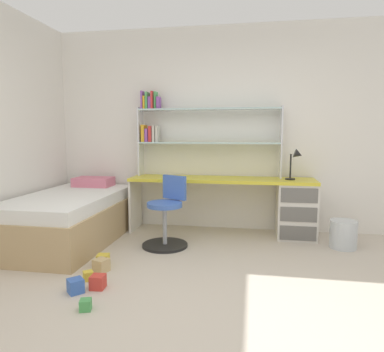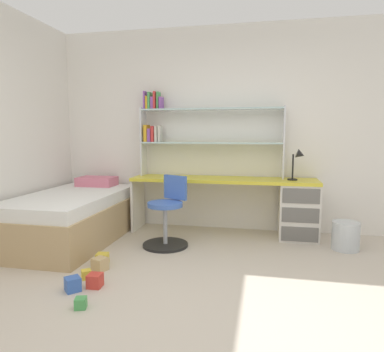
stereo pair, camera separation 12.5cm
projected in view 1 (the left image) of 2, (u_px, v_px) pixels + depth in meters
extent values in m
cube|color=beige|center=(192.00, 317.00, 2.48)|extent=(5.54, 5.76, 0.02)
cube|color=white|center=(222.00, 129.00, 4.67)|extent=(5.54, 0.06, 2.69)
cube|color=gold|center=(221.00, 180.00, 4.45)|extent=(2.34, 0.51, 0.04)
cube|color=silver|center=(296.00, 210.00, 4.33)|extent=(0.47, 0.49, 0.68)
cube|color=silver|center=(135.00, 204.00, 4.69)|extent=(0.03, 0.46, 0.68)
cube|color=#64625E|center=(298.00, 233.00, 4.12)|extent=(0.42, 0.01, 0.17)
cube|color=#64625E|center=(299.00, 215.00, 4.09)|extent=(0.42, 0.01, 0.17)
cube|color=#64625E|center=(299.00, 195.00, 4.06)|extent=(0.42, 0.01, 0.17)
cube|color=silver|center=(141.00, 142.00, 4.71)|extent=(0.02, 0.22, 0.91)
cube|color=silver|center=(281.00, 142.00, 4.40)|extent=(0.02, 0.22, 0.91)
cube|color=silver|center=(208.00, 143.00, 4.55)|extent=(1.83, 0.22, 0.02)
cube|color=silver|center=(209.00, 109.00, 4.50)|extent=(1.83, 0.22, 0.02)
cube|color=gold|center=(144.00, 133.00, 4.69)|extent=(0.04, 0.16, 0.23)
cube|color=purple|center=(148.00, 135.00, 4.68)|extent=(0.04, 0.15, 0.18)
cube|color=red|center=(151.00, 134.00, 4.67)|extent=(0.04, 0.16, 0.21)
cube|color=beige|center=(154.00, 134.00, 4.66)|extent=(0.03, 0.14, 0.22)
cube|color=beige|center=(157.00, 134.00, 4.66)|extent=(0.03, 0.12, 0.22)
cube|color=purple|center=(143.00, 100.00, 4.64)|extent=(0.02, 0.15, 0.23)
cube|color=gold|center=(145.00, 103.00, 4.63)|extent=(0.02, 0.16, 0.17)
cube|color=#4CA559|center=(147.00, 101.00, 4.63)|extent=(0.03, 0.15, 0.22)
cube|color=purple|center=(151.00, 103.00, 4.62)|extent=(0.04, 0.16, 0.16)
cube|color=red|center=(153.00, 100.00, 4.61)|extent=(0.02, 0.20, 0.23)
cube|color=#4CA559|center=(156.00, 100.00, 4.61)|extent=(0.03, 0.13, 0.22)
cube|color=purple|center=(159.00, 103.00, 4.60)|extent=(0.03, 0.15, 0.16)
cylinder|color=black|center=(290.00, 179.00, 4.29)|extent=(0.12, 0.12, 0.02)
cylinder|color=black|center=(291.00, 166.00, 4.27)|extent=(0.02, 0.02, 0.30)
cone|color=black|center=(298.00, 154.00, 4.19)|extent=(0.12, 0.11, 0.13)
cylinder|color=black|center=(165.00, 245.00, 3.99)|extent=(0.52, 0.52, 0.03)
cylinder|color=#A5A8AD|center=(165.00, 227.00, 3.97)|extent=(0.05, 0.05, 0.46)
cylinder|color=#3F66BF|center=(165.00, 205.00, 3.94)|extent=(0.40, 0.40, 0.05)
cube|color=#3F66BF|center=(174.00, 187.00, 4.06)|extent=(0.31, 0.18, 0.28)
cube|color=tan|center=(70.00, 224.00, 4.15)|extent=(1.04, 1.84, 0.43)
cube|color=white|center=(69.00, 200.00, 4.12)|extent=(0.98, 1.78, 0.14)
cube|color=#D8728C|center=(94.00, 182.00, 4.76)|extent=(0.50, 0.32, 0.12)
cylinder|color=silver|center=(343.00, 234.00, 3.92)|extent=(0.30, 0.30, 0.32)
cube|color=red|center=(98.00, 282.00, 2.90)|extent=(0.12, 0.12, 0.11)
cube|color=#479E51|center=(86.00, 305.00, 2.55)|extent=(0.10, 0.10, 0.08)
cube|color=tan|center=(101.00, 265.00, 3.26)|extent=(0.15, 0.15, 0.12)
cube|color=gold|center=(103.00, 260.00, 3.41)|extent=(0.13, 0.13, 0.11)
cube|color=#3860B7|center=(76.00, 286.00, 2.82)|extent=(0.16, 0.16, 0.11)
cube|color=gold|center=(88.00, 276.00, 3.07)|extent=(0.11, 0.11, 0.08)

